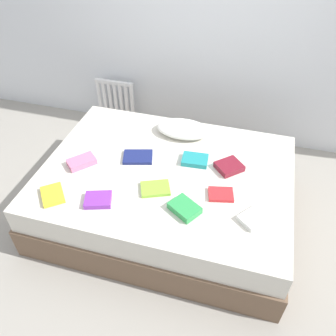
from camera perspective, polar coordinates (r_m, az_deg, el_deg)
name	(u,v)px	position (r m, az deg, el deg)	size (l,w,h in m)	color
ground_plane	(166,212)	(3.07, -0.26, -7.31)	(8.00, 8.00, 0.00)	#9E998E
back_wall	(207,0)	(3.46, 6.55, 26.02)	(6.00, 0.10, 2.80)	silver
bed	(166,192)	(2.89, -0.27, -4.09)	(2.00, 1.50, 0.50)	brown
radiator	(116,99)	(4.01, -8.71, 11.29)	(0.44, 0.04, 0.45)	white
pillow	(183,129)	(3.08, 2.51, 6.53)	(0.47, 0.30, 0.10)	white
textbook_green	(185,208)	(2.40, 2.77, -6.69)	(0.20, 0.15, 0.05)	green
textbook_purple	(98,200)	(2.51, -11.56, -5.21)	(0.19, 0.15, 0.04)	purple
textbook_navy	(138,157)	(2.83, -5.04, 1.84)	(0.24, 0.17, 0.03)	navy
textbook_teal	(195,160)	(2.79, 4.50, 1.35)	(0.21, 0.15, 0.04)	teal
textbook_maroon	(229,167)	(2.75, 10.15, 0.24)	(0.19, 0.17, 0.05)	maroon
textbook_pink	(82,162)	(2.84, -14.19, 1.02)	(0.22, 0.13, 0.05)	pink
textbook_white	(254,217)	(2.42, 14.20, -7.98)	(0.21, 0.14, 0.04)	white
textbook_red	(221,194)	(2.53, 8.79, -4.36)	(0.18, 0.14, 0.03)	red
textbook_lime	(155,188)	(2.55, -2.13, -3.42)	(0.21, 0.16, 0.02)	#8CC638
textbook_yellow	(53,195)	(2.64, -18.68, -4.24)	(0.20, 0.15, 0.03)	yellow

